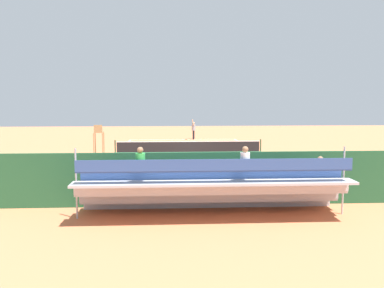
{
  "coord_description": "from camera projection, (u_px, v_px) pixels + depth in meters",
  "views": [
    {
      "loc": [
        1.5,
        29.4,
        4.0
      ],
      "look_at": [
        0.0,
        4.0,
        1.2
      ],
      "focal_mm": 39.63,
      "sensor_mm": 36.0,
      "label": 1
    }
  ],
  "objects": [
    {
      "name": "tennis_racket",
      "position": [
        188.0,
        140.0,
        40.27
      ],
      "size": [
        0.53,
        0.5,
        0.03
      ],
      "color": "black",
      "rests_on": "ground"
    },
    {
      "name": "courtside_bench",
      "position": [
        279.0,
        185.0,
        16.64
      ],
      "size": [
        1.8,
        0.4,
        0.93
      ],
      "color": "#33383D",
      "rests_on": "ground"
    },
    {
      "name": "tennis_net",
      "position": [
        189.0,
        148.0,
        29.64
      ],
      "size": [
        10.3,
        0.1,
        1.07
      ],
      "color": "black",
      "rests_on": "ground"
    },
    {
      "name": "tennis_player",
      "position": [
        194.0,
        129.0,
        40.63
      ],
      "size": [
        0.45,
        0.56,
        1.93
      ],
      "color": "black",
      "rests_on": "ground"
    },
    {
      "name": "court_line_markings",
      "position": [
        189.0,
        155.0,
        29.73
      ],
      "size": [
        10.1,
        22.2,
        0.01
      ],
      "color": "white",
      "rests_on": "ground"
    },
    {
      "name": "tennis_ball_near",
      "position": [
        203.0,
        140.0,
        39.93
      ],
      "size": [
        0.07,
        0.07,
        0.07
      ],
      "primitive_type": "sphere",
      "color": "#CCDB33",
      "rests_on": "ground"
    },
    {
      "name": "equipment_bag",
      "position": [
        233.0,
        196.0,
        16.44
      ],
      "size": [
        0.9,
        0.36,
        0.36
      ],
      "primitive_type": "cube",
      "color": "#B22D2D",
      "rests_on": "ground"
    },
    {
      "name": "ground_plane",
      "position": [
        189.0,
        155.0,
        29.7
      ],
      "size": [
        60.0,
        60.0,
        0.0
      ],
      "primitive_type": "plane",
      "color": "#CC7047"
    },
    {
      "name": "backdrop_wall",
      "position": [
        208.0,
        179.0,
        15.7
      ],
      "size": [
        18.0,
        0.16,
        2.0
      ],
      "primitive_type": "cube",
      "color": "#235633",
      "rests_on": "ground"
    },
    {
      "name": "umpire_chair",
      "position": [
        99.0,
        137.0,
        29.06
      ],
      "size": [
        0.67,
        0.67,
        2.14
      ],
      "color": "#A88456",
      "rests_on": "ground"
    },
    {
      "name": "bleacher_stand",
      "position": [
        212.0,
        188.0,
        14.38
      ],
      "size": [
        9.06,
        2.4,
        2.48
      ],
      "color": "#B2B2B7",
      "rests_on": "ground"
    }
  ]
}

